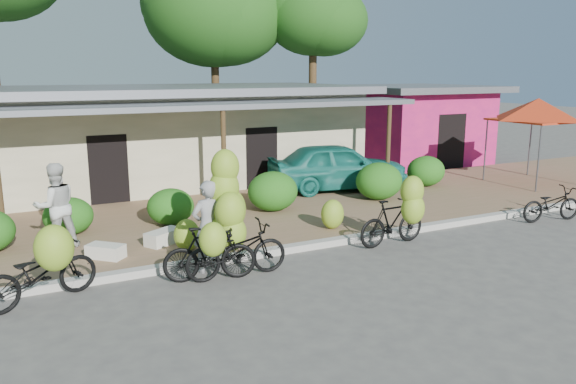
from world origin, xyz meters
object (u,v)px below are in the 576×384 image
red_canopy (538,109)px  bike_far_left (41,270)px  teal_van (337,166)px  bike_center (232,229)px  sack_far (106,251)px  bike_far_right (551,204)px  vendor (208,226)px  bike_right (397,217)px  tree_near_right (308,14)px  sack_near (164,237)px  bike_left (210,252)px  tree_center_right (208,9)px  bystander (56,206)px

red_canopy → bike_far_left: size_ratio=1.64×
teal_van → red_canopy: bearing=-96.4°
bike_center → sack_far: bike_center is taller
red_canopy → bike_far_right: (-3.37, -3.46, -2.15)m
vendor → sack_far: bearing=-49.3°
vendor → bike_right: bearing=164.0°
vendor → bike_far_right: bearing=166.5°
bike_far_right → bike_center: bearing=99.2°
tree_near_right → bike_center: bearing=-124.0°
sack_far → red_canopy: bearing=6.4°
tree_near_right → teal_van: size_ratio=1.79×
bike_right → sack_near: (-4.69, 2.20, -0.42)m
red_canopy → bike_left: size_ratio=1.93×
tree_center_right → bike_center: bearing=-107.9°
tree_center_right → sack_near: tree_center_right is taller
bike_far_left → bystander: size_ratio=1.15×
tree_center_right → tree_near_right: size_ratio=1.12×
red_canopy → bike_left: 13.42m
bike_far_left → teal_van: 10.51m
sack_near → teal_van: size_ratio=0.19×
bike_right → bike_far_right: size_ratio=0.99×
sack_near → bystander: 2.36m
red_canopy → sack_far: red_canopy is taller
tree_near_right → bike_right: 15.35m
sack_far → sack_near: bearing=17.7°
sack_far → vendor: 2.32m
sack_far → bystander: 1.60m
bike_far_right → bike_left: bearing=100.9°
bike_left → vendor: vendor is taller
bike_left → sack_near: 2.41m
bike_center → bike_right: bearing=-89.6°
bike_far_right → sack_far: 11.14m
red_canopy → bike_right: (-8.35, -3.40, -1.92)m
tree_near_right → sack_near: bearing=-131.1°
bike_right → sack_near: size_ratio=2.12×
tree_center_right → sack_far: bearing=-117.5°
bike_left → vendor: bearing=-2.7°
bike_center → teal_van: bike_center is taller
tree_near_right → bike_center: 16.89m
bike_right → bystander: 7.42m
tree_near_right → bystander: bearing=-138.7°
bike_center → sack_far: 2.78m
red_canopy → bike_far_left: (-15.64, -3.27, -2.00)m
bike_center → bike_right: bike_center is taller
tree_near_right → vendor: bearing=-125.7°
bystander → bike_far_right: bearing=156.9°
bike_far_left → bike_far_right: size_ratio=1.17×
sack_far → teal_van: teal_van is taller
red_canopy → bike_center: (-12.25, -3.31, -1.72)m
vendor → bystander: bearing=-55.8°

